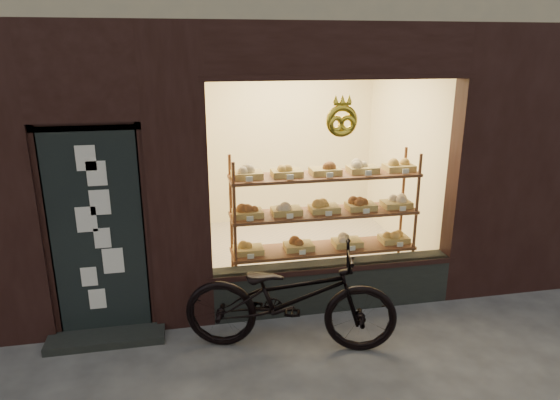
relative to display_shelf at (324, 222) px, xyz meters
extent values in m
cube|color=black|center=(0.00, -0.42, -0.61)|extent=(2.70, 0.25, 0.55)
cube|color=black|center=(-2.45, -0.49, 0.21)|extent=(0.90, 0.04, 2.15)
cube|color=black|center=(-2.45, -0.65, -0.85)|extent=(1.15, 0.35, 0.08)
torus|color=yellow|center=(0.00, -0.53, 1.26)|extent=(0.33, 0.07, 0.33)
cube|color=#58311C|center=(0.00, 0.00, -0.84)|extent=(2.20, 0.45, 0.04)
cube|color=#58311C|center=(0.00, 0.00, -0.34)|extent=(2.20, 0.45, 0.03)
cube|color=#58311C|center=(0.00, 0.00, 0.11)|extent=(2.20, 0.45, 0.04)
cube|color=#58311C|center=(0.00, 0.00, 0.56)|extent=(2.20, 0.45, 0.04)
cylinder|color=#58311C|center=(-1.07, -0.19, -0.04)|extent=(0.04, 0.04, 1.70)
cylinder|color=#58311C|center=(1.07, -0.19, -0.04)|extent=(0.04, 0.04, 1.70)
cylinder|color=#58311C|center=(-1.07, 0.20, -0.04)|extent=(0.04, 0.04, 1.70)
cylinder|color=#58311C|center=(1.07, 0.20, -0.04)|extent=(0.04, 0.04, 1.70)
cube|color=olive|center=(-0.90, 0.00, -0.28)|extent=(0.34, 0.24, 0.07)
sphere|color=#B78740|center=(-0.90, 0.00, -0.20)|extent=(0.11, 0.11, 0.11)
cube|color=silver|center=(-0.90, -0.18, -0.28)|extent=(0.07, 0.01, 0.05)
cube|color=olive|center=(-0.30, 0.00, -0.28)|extent=(0.34, 0.24, 0.07)
sphere|color=brown|center=(-0.30, 0.00, -0.20)|extent=(0.11, 0.11, 0.11)
cube|color=silver|center=(-0.30, -0.18, -0.28)|extent=(0.08, 0.01, 0.05)
cube|color=olive|center=(0.30, 0.00, -0.28)|extent=(0.34, 0.24, 0.07)
sphere|color=tan|center=(0.30, 0.00, -0.20)|extent=(0.11, 0.11, 0.11)
cube|color=silver|center=(0.30, -0.18, -0.28)|extent=(0.07, 0.01, 0.05)
cube|color=olive|center=(0.90, 0.00, -0.28)|extent=(0.34, 0.24, 0.07)
sphere|color=#B78740|center=(0.90, 0.00, -0.20)|extent=(0.11, 0.11, 0.11)
cube|color=silver|center=(0.90, -0.18, -0.28)|extent=(0.08, 0.01, 0.05)
cube|color=olive|center=(-0.90, 0.00, 0.17)|extent=(0.34, 0.24, 0.07)
sphere|color=brown|center=(-0.90, 0.00, 0.25)|extent=(0.11, 0.11, 0.11)
cube|color=silver|center=(-0.90, -0.18, 0.17)|extent=(0.07, 0.01, 0.06)
cube|color=olive|center=(-0.45, 0.00, 0.17)|extent=(0.34, 0.24, 0.07)
sphere|color=tan|center=(-0.45, 0.00, 0.25)|extent=(0.11, 0.11, 0.11)
cube|color=silver|center=(-0.45, -0.18, 0.17)|extent=(0.07, 0.01, 0.06)
cube|color=olive|center=(0.00, 0.00, 0.17)|extent=(0.34, 0.24, 0.07)
sphere|color=#B78740|center=(0.00, 0.00, 0.25)|extent=(0.11, 0.11, 0.11)
cube|color=silver|center=(0.00, -0.18, 0.17)|extent=(0.07, 0.01, 0.06)
cube|color=olive|center=(0.45, 0.00, 0.17)|extent=(0.34, 0.24, 0.07)
sphere|color=brown|center=(0.45, 0.00, 0.25)|extent=(0.11, 0.11, 0.11)
cube|color=silver|center=(0.45, -0.18, 0.17)|extent=(0.07, 0.01, 0.06)
cube|color=olive|center=(0.90, 0.00, 0.17)|extent=(0.34, 0.24, 0.07)
sphere|color=tan|center=(0.90, 0.00, 0.25)|extent=(0.11, 0.11, 0.11)
cube|color=silver|center=(0.90, -0.18, 0.17)|extent=(0.08, 0.01, 0.06)
cube|color=olive|center=(-0.90, 0.00, 0.62)|extent=(0.34, 0.24, 0.07)
sphere|color=tan|center=(-0.90, 0.00, 0.70)|extent=(0.11, 0.11, 0.11)
cube|color=silver|center=(-0.90, -0.18, 0.62)|extent=(0.07, 0.01, 0.06)
cube|color=olive|center=(-0.45, 0.00, 0.62)|extent=(0.34, 0.24, 0.07)
sphere|color=#B78740|center=(-0.45, 0.00, 0.70)|extent=(0.11, 0.11, 0.11)
cube|color=silver|center=(-0.45, -0.18, 0.62)|extent=(0.07, 0.01, 0.06)
cube|color=olive|center=(0.00, 0.00, 0.62)|extent=(0.34, 0.24, 0.07)
sphere|color=brown|center=(0.00, 0.00, 0.70)|extent=(0.11, 0.11, 0.11)
cube|color=silver|center=(0.00, -0.18, 0.62)|extent=(0.07, 0.01, 0.06)
cube|color=olive|center=(0.45, 0.00, 0.62)|extent=(0.34, 0.24, 0.07)
sphere|color=tan|center=(0.45, 0.00, 0.70)|extent=(0.11, 0.11, 0.11)
cube|color=silver|center=(0.45, -0.18, 0.62)|extent=(0.07, 0.01, 0.06)
cube|color=olive|center=(0.90, 0.00, 0.62)|extent=(0.34, 0.24, 0.07)
sphere|color=#B78740|center=(0.90, 0.00, 0.70)|extent=(0.11, 0.11, 0.11)
cube|color=silver|center=(0.90, -0.18, 0.62)|extent=(0.08, 0.01, 0.06)
imported|color=black|center=(-0.65, -1.10, -0.34)|extent=(2.17, 1.23, 1.08)
camera|label=1|loc=(-1.59, -5.32, 1.98)|focal=32.00mm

